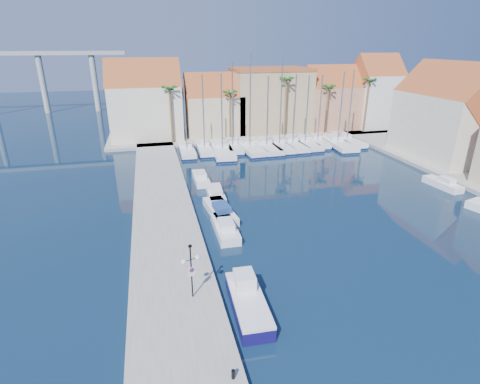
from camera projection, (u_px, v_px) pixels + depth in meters
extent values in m
plane|color=#081B32|center=(300.00, 282.00, 27.13)|extent=(260.00, 260.00, 0.00)
cube|color=gray|center=(164.00, 215.00, 37.25)|extent=(6.00, 77.00, 0.50)
cube|color=gray|center=(254.00, 131.00, 72.57)|extent=(54.00, 16.00, 0.50)
cylinder|color=black|center=(191.00, 271.00, 24.11)|extent=(0.10, 0.10, 3.92)
cylinder|color=black|center=(187.00, 261.00, 23.66)|extent=(0.48, 0.21, 0.05)
cylinder|color=black|center=(194.00, 258.00, 23.91)|extent=(0.48, 0.21, 0.05)
sphere|color=white|center=(184.00, 262.00, 23.54)|extent=(0.35, 0.35, 0.35)
sphere|color=white|center=(198.00, 257.00, 24.03)|extent=(0.35, 0.35, 0.35)
cube|color=black|center=(190.00, 246.00, 23.42)|extent=(0.24, 0.18, 0.16)
cube|color=white|center=(192.00, 271.00, 24.03)|extent=(0.47, 0.19, 0.49)
cylinder|color=red|center=(192.00, 270.00, 23.99)|extent=(0.32, 0.12, 0.33)
cylinder|color=#1933A5|center=(192.00, 270.00, 23.98)|extent=(0.23, 0.09, 0.24)
cube|color=white|center=(192.00, 275.00, 24.15)|extent=(0.38, 0.16, 0.14)
cylinder|color=black|center=(233.00, 374.00, 18.69)|extent=(0.20, 0.20, 0.50)
cube|color=#130D4F|center=(248.00, 305.00, 24.06)|extent=(2.23, 6.05, 0.90)
cube|color=white|center=(248.00, 298.00, 23.86)|extent=(2.23, 6.05, 0.20)
cube|color=white|center=(244.00, 280.00, 24.75)|extent=(1.36, 1.64, 1.10)
cube|color=white|center=(225.00, 228.00, 34.21)|extent=(1.86, 5.68, 0.80)
cube|color=white|center=(226.00, 224.00, 33.44)|extent=(1.29, 1.99, 0.60)
cube|color=white|center=(220.00, 211.00, 37.70)|extent=(2.62, 6.53, 0.80)
cube|color=navy|center=(222.00, 207.00, 36.88)|extent=(1.63, 2.35, 0.60)
cube|color=white|center=(216.00, 194.00, 41.94)|extent=(1.96, 5.40, 0.80)
cube|color=white|center=(216.00, 190.00, 41.20)|extent=(1.28, 1.92, 0.60)
cube|color=white|center=(201.00, 179.00, 46.80)|extent=(1.65, 5.13, 0.80)
cube|color=white|center=(201.00, 175.00, 46.08)|extent=(1.15, 1.80, 0.60)
cube|color=white|center=(442.00, 184.00, 44.94)|extent=(2.05, 5.05, 0.80)
cube|color=white|center=(447.00, 180.00, 44.25)|extent=(1.27, 1.82, 0.60)
cube|color=white|center=(187.00, 151.00, 58.57)|extent=(2.30, 8.42, 1.00)
cube|color=#0E1B46|center=(187.00, 153.00, 58.69)|extent=(2.36, 8.48, 0.28)
cube|color=white|center=(186.00, 144.00, 59.03)|extent=(1.56, 2.54, 0.60)
cylinder|color=slate|center=(185.00, 115.00, 56.09)|extent=(0.20, 0.20, 10.39)
cube|color=white|center=(204.00, 149.00, 59.47)|extent=(2.41, 8.23, 1.00)
cube|color=#0E1B46|center=(205.00, 151.00, 59.59)|extent=(2.48, 8.29, 0.28)
cube|color=white|center=(204.00, 143.00, 59.92)|extent=(1.57, 2.50, 0.60)
cylinder|color=slate|center=(203.00, 112.00, 56.91)|extent=(0.20, 0.20, 10.85)
cube|color=white|center=(222.00, 150.00, 58.97)|extent=(3.73, 11.57, 1.00)
cube|color=#0E1B46|center=(222.00, 152.00, 59.09)|extent=(3.79, 11.64, 0.28)
cube|color=white|center=(221.00, 143.00, 59.72)|extent=(2.30, 3.55, 0.60)
cylinder|color=slate|center=(222.00, 112.00, 56.21)|extent=(0.20, 0.20, 11.10)
cube|color=white|center=(232.00, 147.00, 60.82)|extent=(2.45, 8.55, 1.00)
cube|color=#0E1B46|center=(232.00, 149.00, 60.94)|extent=(2.51, 8.61, 0.28)
cube|color=white|center=(231.00, 141.00, 61.30)|extent=(1.62, 2.59, 0.60)
cylinder|color=slate|center=(233.00, 105.00, 57.92)|extent=(0.20, 0.20, 12.61)
cube|color=white|center=(249.00, 147.00, 60.58)|extent=(3.61, 11.13, 1.00)
cube|color=#0E1B46|center=(249.00, 149.00, 60.70)|extent=(3.67, 11.20, 0.28)
cube|color=white|center=(246.00, 141.00, 61.26)|extent=(2.22, 3.42, 0.60)
cylinder|color=slate|center=(250.00, 101.00, 57.37)|extent=(0.20, 0.20, 13.75)
cube|color=white|center=(265.00, 146.00, 61.02)|extent=(3.12, 10.54, 1.00)
cube|color=#0E1B46|center=(265.00, 148.00, 61.14)|extent=(3.18, 10.60, 0.28)
cube|color=white|center=(263.00, 140.00, 61.65)|extent=(2.02, 3.20, 0.60)
cylinder|color=slate|center=(267.00, 111.00, 58.41)|extent=(0.20, 0.20, 10.60)
cube|color=white|center=(278.00, 145.00, 61.68)|extent=(2.83, 10.05, 1.00)
cube|color=#0E1B46|center=(278.00, 147.00, 61.80)|extent=(2.89, 10.12, 0.28)
cube|color=white|center=(277.00, 139.00, 62.29)|extent=(1.89, 3.04, 0.60)
cylinder|color=slate|center=(281.00, 102.00, 58.59)|extent=(0.20, 0.20, 13.30)
cube|color=white|center=(292.00, 144.00, 62.39)|extent=(2.67, 10.10, 1.00)
cube|color=#0E1B46|center=(292.00, 146.00, 62.51)|extent=(2.73, 10.17, 0.28)
cube|color=white|center=(290.00, 138.00, 63.01)|extent=(1.85, 3.04, 0.60)
cylinder|color=slate|center=(295.00, 109.00, 59.77)|extent=(0.20, 0.20, 10.71)
cube|color=white|center=(304.00, 143.00, 63.00)|extent=(3.03, 9.96, 1.00)
cube|color=#0E1B46|center=(304.00, 145.00, 63.11)|extent=(3.09, 10.02, 0.28)
cube|color=white|center=(301.00, 137.00, 63.58)|extent=(1.93, 3.04, 0.60)
cylinder|color=slate|center=(307.00, 109.00, 60.44)|extent=(0.20, 0.20, 10.46)
cube|color=white|center=(317.00, 142.00, 63.73)|extent=(2.62, 8.14, 1.00)
cube|color=#0E1B46|center=(316.00, 144.00, 63.85)|extent=(2.68, 8.20, 0.28)
cube|color=white|center=(315.00, 136.00, 64.17)|extent=(1.62, 2.50, 0.60)
cylinder|color=slate|center=(320.00, 108.00, 61.24)|extent=(0.20, 0.20, 10.51)
cube|color=white|center=(336.00, 143.00, 63.23)|extent=(3.67, 11.67, 1.00)
cube|color=#0E1B46|center=(336.00, 145.00, 63.34)|extent=(3.74, 11.73, 0.28)
cube|color=white|center=(334.00, 137.00, 63.98)|extent=(2.30, 3.57, 0.60)
cylinder|color=slate|center=(341.00, 107.00, 60.47)|extent=(0.20, 0.20, 11.07)
cube|color=white|center=(345.00, 141.00, 64.75)|extent=(3.15, 10.05, 1.00)
cube|color=#0E1B46|center=(345.00, 142.00, 64.87)|extent=(3.22, 10.12, 0.28)
cube|color=white|center=(343.00, 135.00, 65.34)|extent=(1.98, 3.08, 0.60)
cylinder|color=slate|center=(351.00, 105.00, 62.07)|extent=(0.20, 0.20, 11.13)
cube|color=beige|center=(146.00, 112.00, 65.52)|extent=(12.00, 9.00, 9.00)
cube|color=brown|center=(144.00, 85.00, 63.85)|extent=(12.30, 9.00, 9.00)
cube|color=#C4AC8A|center=(214.00, 115.00, 68.53)|extent=(10.00, 8.00, 7.00)
cube|color=brown|center=(213.00, 95.00, 67.23)|extent=(10.30, 8.00, 8.00)
cube|color=tan|center=(270.00, 101.00, 71.11)|extent=(14.00, 10.00, 11.00)
cube|color=brown|center=(271.00, 69.00, 68.98)|extent=(14.20, 10.20, 0.50)
cube|color=#B6725C|center=(329.00, 107.00, 73.40)|extent=(10.00, 8.00, 8.00)
cube|color=brown|center=(331.00, 86.00, 71.92)|extent=(10.30, 8.00, 8.00)
cube|color=white|center=(374.00, 101.00, 74.11)|extent=(8.00, 8.00, 10.00)
cube|color=brown|center=(377.00, 75.00, 72.26)|extent=(8.30, 8.00, 8.00)
cube|color=beige|center=(446.00, 126.00, 53.99)|extent=(9.00, 14.00, 9.00)
cube|color=brown|center=(452.00, 94.00, 52.33)|extent=(9.00, 14.30, 9.00)
cylinder|color=brown|center=(171.00, 116.00, 61.88)|extent=(0.36, 0.36, 9.00)
sphere|color=#1A5518|center=(169.00, 89.00, 60.28)|extent=(2.60, 2.60, 2.60)
cylinder|color=brown|center=(230.00, 116.00, 64.27)|extent=(0.36, 0.36, 8.00)
sphere|color=#1A5518|center=(230.00, 93.00, 62.84)|extent=(2.60, 2.60, 2.60)
cylinder|color=brown|center=(285.00, 108.00, 66.10)|extent=(0.36, 0.36, 10.00)
sphere|color=#1A5518|center=(287.00, 80.00, 64.30)|extent=(2.60, 2.60, 2.60)
cylinder|color=brown|center=(327.00, 111.00, 68.13)|extent=(0.36, 0.36, 8.50)
sphere|color=#1A5518|center=(329.00, 87.00, 66.62)|extent=(2.60, 2.60, 2.60)
cylinder|color=brown|center=(366.00, 106.00, 69.71)|extent=(0.36, 0.36, 9.50)
sphere|color=#1A5518|center=(369.00, 81.00, 68.01)|extent=(2.60, 2.60, 2.60)
cube|color=#9E9E99|center=(19.00, 53.00, 87.63)|extent=(48.00, 2.20, 0.90)
cylinder|color=#9E9E99|center=(43.00, 84.00, 91.10)|extent=(1.40, 1.40, 14.00)
cylinder|color=#9E9E99|center=(95.00, 83.00, 93.74)|extent=(1.40, 1.40, 14.00)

